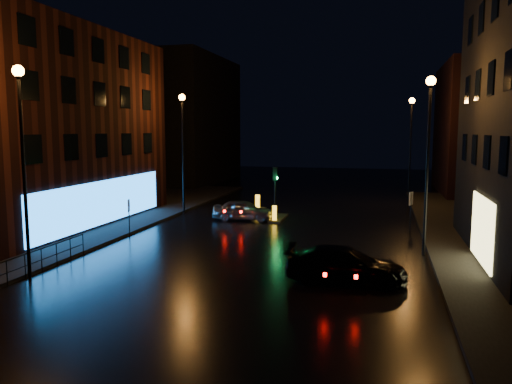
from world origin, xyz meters
TOP-DOWN VIEW (x-y plane):
  - ground at (0.00, 0.00)m, footprint 120.00×120.00m
  - pavement_left at (-14.00, 8.00)m, footprint 12.00×44.00m
  - building_left at (-15.50, 8.00)m, footprint 10.00×18.00m
  - building_far_left at (-16.00, 35.00)m, footprint 8.00×16.00m
  - building_far_right at (15.00, 32.00)m, footprint 8.00×14.00m
  - street_lamp_lnear at (-7.80, -2.00)m, footprint 0.44×0.44m
  - street_lamp_lfar at (-7.80, 14.00)m, footprint 0.44×0.44m
  - street_lamp_rnear at (7.80, 6.00)m, footprint 0.44×0.44m
  - street_lamp_rfar at (7.80, 22.00)m, footprint 0.44×0.44m
  - traffic_signal at (-1.20, 14.00)m, footprint 1.40×2.40m
  - guard_railing at (-8.00, -1.00)m, footprint 0.05×6.04m
  - silver_hatchback at (-3.05, 12.64)m, footprint 4.06×1.87m
  - dark_sedan at (4.49, 0.67)m, footprint 4.78×2.07m
  - bollard_near at (-0.93, 12.58)m, footprint 0.95×1.30m
  - bollard_far at (-3.24, 17.31)m, footprint 1.10×1.41m
  - road_sign_left at (-7.90, 6.33)m, footprint 0.22×0.48m
  - road_sign_right at (7.43, 11.55)m, footprint 0.26×0.54m

SIDE VIEW (x-z plane):
  - ground at x=0.00m, z-range 0.00..0.00m
  - pavement_left at x=-14.00m, z-range 0.00..0.15m
  - bollard_near at x=-0.93m, z-range -0.30..0.76m
  - bollard_far at x=-3.24m, z-range -0.31..0.79m
  - traffic_signal at x=-1.20m, z-range -1.22..2.23m
  - silver_hatchback at x=-3.05m, z-range 0.00..1.35m
  - dark_sedan at x=4.49m, z-range 0.00..1.37m
  - guard_railing at x=-8.00m, z-range 0.24..1.24m
  - road_sign_left at x=-7.90m, z-range 0.51..2.58m
  - road_sign_right at x=7.43m, z-range 0.58..2.91m
  - street_lamp_lnear at x=-7.80m, z-range 1.38..9.75m
  - street_lamp_lfar at x=-7.80m, z-range 1.38..9.75m
  - street_lamp_rnear at x=7.80m, z-range 1.38..9.75m
  - street_lamp_rfar at x=7.80m, z-range 1.38..9.75m
  - building_left at x=-15.50m, z-range 0.00..12.00m
  - building_far_right at x=15.00m, z-range 0.00..12.00m
  - building_far_left at x=-16.00m, z-range 0.00..14.00m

